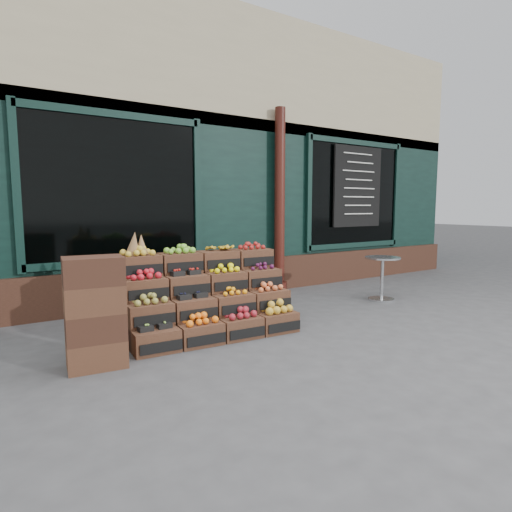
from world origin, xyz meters
TOP-DOWN VIEW (x-y plane):
  - ground at (0.00, 0.00)m, footprint 60.00×60.00m
  - shop_facade at (0.00, 5.11)m, footprint 12.00×6.24m
  - crate_display at (-1.06, 0.50)m, footprint 2.03×1.10m
  - spare_crates at (-2.44, 0.05)m, footprint 0.57×0.42m
  - bistro_table at (2.11, 0.50)m, footprint 0.56×0.56m
  - shopkeeper at (-1.38, 2.77)m, footprint 0.80×0.59m

SIDE VIEW (x-z plane):
  - ground at x=0.00m, z-range 0.00..0.00m
  - crate_display at x=-1.06m, z-range -0.23..1.00m
  - bistro_table at x=2.11m, z-range 0.09..0.79m
  - spare_crates at x=-2.44m, z-range 0.00..1.05m
  - shopkeeper at x=-1.38m, z-range 0.00..1.99m
  - shop_facade at x=0.00m, z-range 0.00..4.80m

